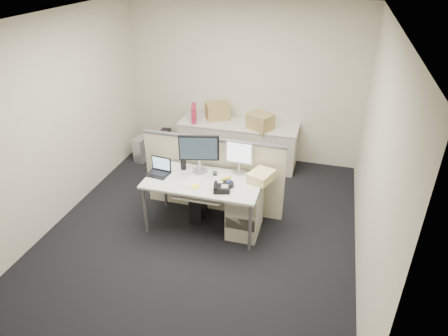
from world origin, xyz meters
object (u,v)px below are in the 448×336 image
(desk, at_px, (203,185))
(laptop, at_px, (157,168))
(desk_phone, at_px, (222,189))
(monitor_main, at_px, (199,154))

(desk, xyz_separation_m, laptop, (-0.62, -0.02, 0.17))
(laptop, xyz_separation_m, desk_phone, (0.92, -0.16, -0.07))
(desk, relative_size, monitor_main, 2.84)
(monitor_main, bearing_deg, laptop, -169.81)
(desk, height_order, monitor_main, monitor_main)
(desk, bearing_deg, desk_phone, -30.96)
(monitor_main, relative_size, laptop, 1.85)
(laptop, distance_m, desk_phone, 0.94)
(laptop, bearing_deg, monitor_main, 30.26)
(monitor_main, bearing_deg, desk_phone, -56.55)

